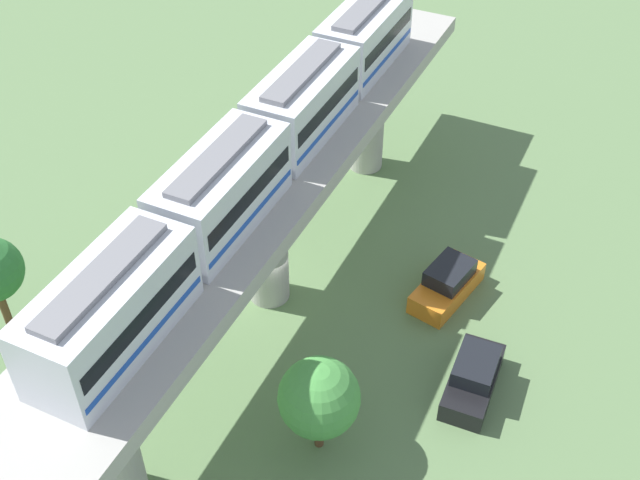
{
  "coord_description": "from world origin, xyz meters",
  "views": [
    {
      "loc": [
        13.69,
        -23.24,
        26.97
      ],
      "look_at": [
        2.5,
        0.31,
        4.14
      ],
      "focal_mm": 44.79,
      "sensor_mm": 36.0,
      "label": 1
    }
  ],
  "objects_px": {
    "parked_car_orange": "(448,284)",
    "tree_near_viaduct": "(319,398)",
    "parked_car_black": "(473,377)",
    "train": "(265,144)"
  },
  "relations": [
    {
      "from": "parked_car_black",
      "to": "train",
      "type": "bearing_deg",
      "value": 168.42
    },
    {
      "from": "parked_car_orange",
      "to": "tree_near_viaduct",
      "type": "bearing_deg",
      "value": -88.74
    },
    {
      "from": "train",
      "to": "parked_car_orange",
      "type": "distance_m",
      "value": 11.29
    },
    {
      "from": "parked_car_black",
      "to": "parked_car_orange",
      "type": "xyz_separation_m",
      "value": [
        -2.76,
        4.87,
        0.0
      ]
    },
    {
      "from": "parked_car_black",
      "to": "parked_car_orange",
      "type": "bearing_deg",
      "value": 116.81
    },
    {
      "from": "train",
      "to": "parked_car_orange",
      "type": "height_order",
      "value": "train"
    },
    {
      "from": "tree_near_viaduct",
      "to": "parked_car_orange",
      "type": "bearing_deg",
      "value": 79.5
    },
    {
      "from": "parked_car_black",
      "to": "parked_car_orange",
      "type": "distance_m",
      "value": 5.6
    },
    {
      "from": "parked_car_orange",
      "to": "train",
      "type": "bearing_deg",
      "value": -145.0
    },
    {
      "from": "train",
      "to": "parked_car_orange",
      "type": "relative_size",
      "value": 6.13
    }
  ]
}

